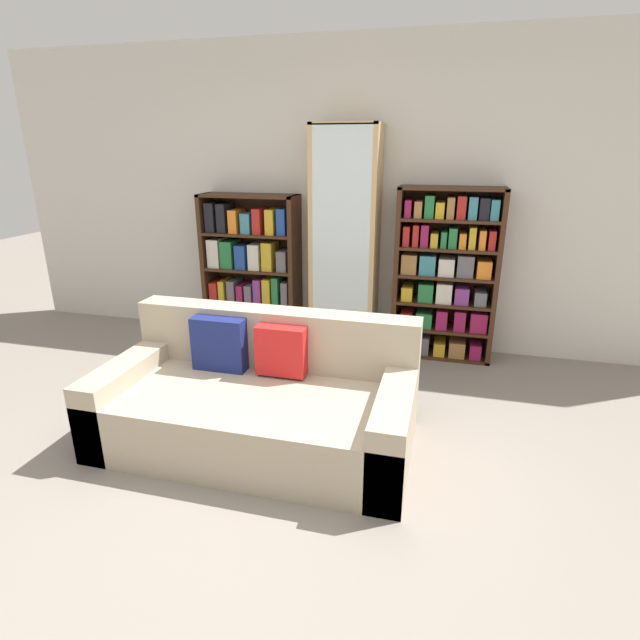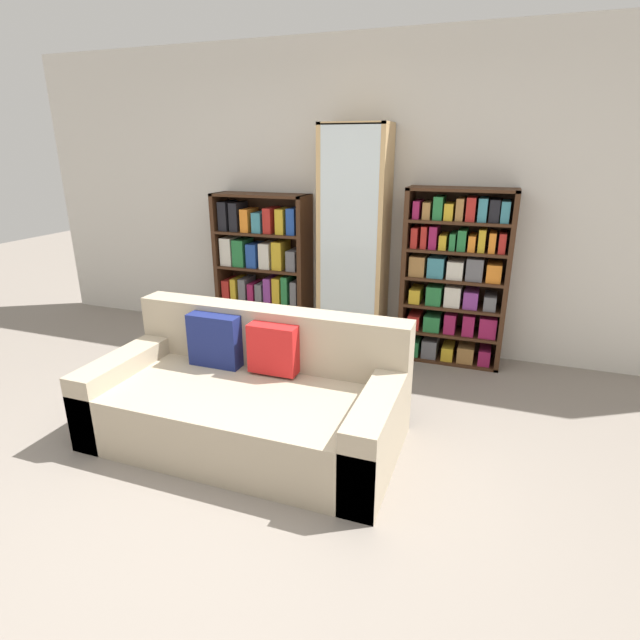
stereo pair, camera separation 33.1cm
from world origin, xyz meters
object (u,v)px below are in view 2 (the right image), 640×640
(bookshelf_left, at_px, (263,269))
(wine_bottle, at_px, (395,353))
(display_cabinet, at_px, (354,243))
(couch, at_px, (249,399))
(bookshelf_right, at_px, (455,279))

(bookshelf_left, bearing_deg, wine_bottle, -14.85)
(display_cabinet, bearing_deg, couch, -96.29)
(couch, xyz_separation_m, wine_bottle, (0.67, 1.35, -0.13))
(display_cabinet, height_order, wine_bottle, display_cabinet)
(couch, bearing_deg, wine_bottle, 63.62)
(display_cabinet, distance_m, wine_bottle, 1.04)
(bookshelf_left, xyz_separation_m, bookshelf_right, (1.81, -0.00, 0.07))
(wine_bottle, bearing_deg, bookshelf_left, 165.15)
(display_cabinet, distance_m, bookshelf_right, 0.93)
(bookshelf_left, xyz_separation_m, wine_bottle, (1.40, -0.37, -0.53))
(wine_bottle, bearing_deg, display_cabinet, 143.66)
(couch, bearing_deg, display_cabinet, 83.71)
(couch, height_order, wine_bottle, couch)
(couch, height_order, display_cabinet, display_cabinet)
(bookshelf_right, relative_size, wine_bottle, 4.41)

